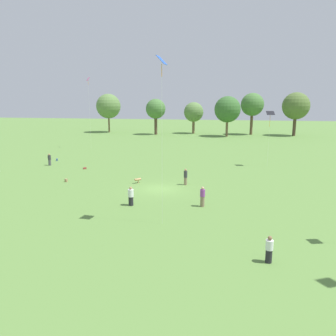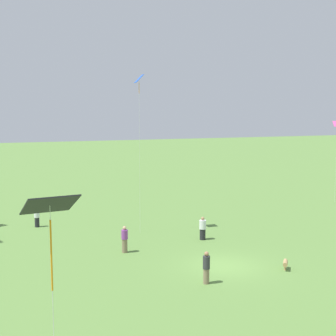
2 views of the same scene
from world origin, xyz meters
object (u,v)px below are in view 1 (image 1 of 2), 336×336
(person_2, at_px, (202,197))
(person_4, at_px, (185,177))
(person_0, at_px, (131,196))
(picnic_bag_0, at_px, (57,160))
(dog_0, at_px, (138,180))
(person_1, at_px, (50,160))
(picnic_bag_2, at_px, (85,168))
(kite_2, at_px, (270,115))
(picnic_bag_1, at_px, (66,180))
(person_3, at_px, (269,250))
(kite_5, at_px, (88,83))
(kite_7, at_px, (162,69))

(person_2, height_order, person_4, person_4)
(person_0, bearing_deg, picnic_bag_0, -139.01)
(dog_0, xyz_separation_m, picnic_bag_0, (-15.35, 10.56, -0.22))
(person_1, relative_size, person_2, 0.94)
(person_0, height_order, person_4, person_4)
(person_4, relative_size, picnic_bag_2, 3.89)
(kite_2, relative_size, dog_0, 9.71)
(kite_2, distance_m, picnic_bag_1, 26.79)
(person_4, height_order, picnic_bag_1, person_4)
(kite_2, bearing_deg, picnic_bag_1, -111.11)
(person_3, xyz_separation_m, picnic_bag_1, (-19.76, 14.66, -0.59))
(person_3, xyz_separation_m, picnic_bag_0, (-27.29, 26.15, -0.59))
(kite_5, height_order, picnic_bag_1, kite_5)
(person_2, height_order, person_3, person_2)
(person_0, height_order, person_3, person_0)
(person_1, height_order, dog_0, person_1)
(person_2, bearing_deg, picnic_bag_0, 62.36)
(dog_0, bearing_deg, kite_2, -102.65)
(person_2, distance_m, kite_2, 20.86)
(person_1, bearing_deg, kite_5, 165.67)
(person_2, relative_size, picnic_bag_2, 3.87)
(person_0, relative_size, picnic_bag_2, 3.68)
(person_4, bearing_deg, person_1, -56.57)
(person_2, relative_size, kite_7, 0.15)
(dog_0, distance_m, picnic_bag_2, 10.49)
(person_1, relative_size, kite_7, 0.14)
(kite_2, relative_size, picnic_bag_0, 21.35)
(person_2, bearing_deg, kite_7, 159.35)
(kite_7, bearing_deg, person_4, 49.56)
(kite_5, distance_m, kite_7, 40.43)
(person_2, height_order, kite_5, kite_5)
(person_1, height_order, picnic_bag_0, person_1)
(person_3, relative_size, picnic_bag_2, 3.48)
(kite_7, relative_size, dog_0, 15.33)
(kite_5, relative_size, kite_7, 1.10)
(person_1, relative_size, kite_2, 0.22)
(person_0, distance_m, dog_0, 7.62)
(kite_5, xyz_separation_m, picnic_bag_2, (7.00, -17.92, -11.60))
(person_0, xyz_separation_m, person_2, (5.96, 0.85, 0.06))
(person_0, relative_size, dog_0, 2.16)
(person_1, relative_size, person_3, 1.05)
(kite_2, xyz_separation_m, dog_0, (-14.63, -12.05, -6.52))
(person_0, xyz_separation_m, kite_5, (-17.32, 31.15, 10.92))
(person_3, relative_size, dog_0, 2.04)
(person_2, xyz_separation_m, kite_2, (7.10, 18.66, 6.06))
(person_2, height_order, dog_0, person_2)
(person_1, xyz_separation_m, picnic_bag_2, (5.76, -1.40, -0.68))
(person_4, xyz_separation_m, picnic_bag_0, (-20.50, 10.30, -0.70))
(picnic_bag_0, bearing_deg, person_4, -26.68)
(dog_0, bearing_deg, kite_5, -18.53)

